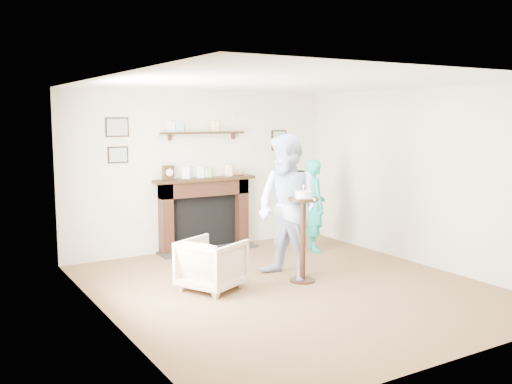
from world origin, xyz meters
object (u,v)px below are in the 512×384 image
Objects in this scene: woman at (314,250)px; pedestal_table at (303,223)px; armchair at (212,289)px; man at (287,279)px.

woman is 1.16× the size of pedestal_table.
armchair is 0.48× the size of woman.
woman is at bearing 48.53° from pedestal_table.
woman is (2.30, 1.00, 0.00)m from armchair.
pedestal_table is (1.15, -0.30, 0.77)m from armchair.
man is at bearing -121.57° from armchair.
man is 0.80m from pedestal_table.
man is (1.05, -0.09, 0.00)m from armchair.
man is 1.51× the size of pedestal_table.
armchair is at bearing -110.35° from man.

